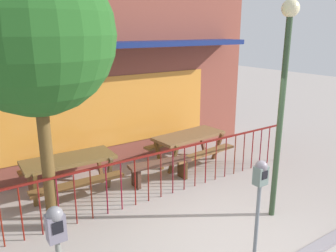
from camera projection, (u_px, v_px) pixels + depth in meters
name	position (u px, v px, depth m)	size (l,w,h in m)	color
ground	(233.00, 248.00, 5.29)	(40.00, 40.00, 0.00)	#A49993
pub_storefront	(106.00, 58.00, 8.06)	(8.32, 1.29, 5.24)	#4F2626
patio_fence_front	(161.00, 166.00, 6.73)	(7.01, 0.04, 0.97)	maroon
picnic_table_left	(69.00, 166.00, 6.90)	(1.85, 1.43, 0.79)	brown
picnic_table_right	(189.00, 141.00, 8.44)	(1.91, 1.50, 0.79)	brown
patio_bench	(160.00, 167.00, 7.48)	(1.43, 0.52, 0.48)	brown
parking_meter_near	(260.00, 184.00, 4.80)	(0.18, 0.17, 1.52)	slate
parking_meter_far	(57.00, 239.00, 3.45)	(0.18, 0.17, 1.59)	slate
street_tree	(34.00, 36.00, 4.97)	(2.39, 2.39, 4.38)	brown
street_lamp	(284.00, 81.00, 5.59)	(0.28, 0.28, 3.72)	#31462D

